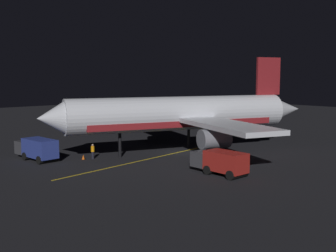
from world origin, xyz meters
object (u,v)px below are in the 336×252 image
(airliner, at_px, (184,115))
(ground_crew_worker, at_px, (93,151))
(catering_truck, at_px, (221,162))
(traffic_cone_near_left, at_px, (83,157))
(baggage_truck, at_px, (37,149))
(traffic_cone_near_right, at_px, (120,148))

(airliner, bearing_deg, ground_crew_worker, 69.05)
(airliner, bearing_deg, catering_truck, 152.13)
(catering_truck, relative_size, ground_crew_worker, 3.38)
(catering_truck, height_order, traffic_cone_near_left, catering_truck)
(catering_truck, bearing_deg, baggage_truck, 28.47)
(traffic_cone_near_left, bearing_deg, traffic_cone_near_right, -71.37)
(ground_crew_worker, relative_size, traffic_cone_near_left, 3.16)
(ground_crew_worker, xyz_separation_m, traffic_cone_near_left, (0.42, 1.00, -0.64))
(airliner, bearing_deg, baggage_truck, 63.64)
(traffic_cone_near_right, bearing_deg, ground_crew_worker, 115.20)
(catering_truck, bearing_deg, traffic_cone_near_left, 21.61)
(baggage_truck, relative_size, ground_crew_worker, 3.71)
(catering_truck, relative_size, traffic_cone_near_left, 10.68)
(ground_crew_worker, bearing_deg, traffic_cone_near_left, 67.04)
(ground_crew_worker, bearing_deg, traffic_cone_near_right, -64.80)
(catering_truck, distance_m, traffic_cone_near_right, 17.50)
(ground_crew_worker, bearing_deg, catering_truck, -161.22)
(ground_crew_worker, height_order, traffic_cone_near_right, ground_crew_worker)
(ground_crew_worker, distance_m, traffic_cone_near_left, 1.26)
(airliner, height_order, catering_truck, airliner)
(baggage_truck, relative_size, traffic_cone_near_right, 11.73)
(airliner, xyz_separation_m, ground_crew_worker, (4.09, 10.68, -3.83))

